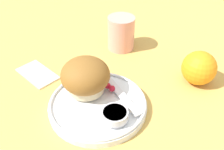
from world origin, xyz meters
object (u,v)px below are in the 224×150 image
object	(u,v)px
muffin	(86,77)
juice_glass	(121,33)
orange_fruit	(199,68)
butter_knife	(116,88)

from	to	relation	value
muffin	juice_glass	distance (m)	0.21
muffin	juice_glass	bearing A→B (deg)	112.73
orange_fruit	butter_knife	bearing A→B (deg)	-121.62
butter_knife	muffin	bearing A→B (deg)	-115.56
muffin	orange_fruit	bearing A→B (deg)	55.56
muffin	butter_knife	world-z (taller)	muffin
muffin	juice_glass	world-z (taller)	muffin
butter_knife	orange_fruit	distance (m)	0.19
juice_glass	butter_knife	bearing A→B (deg)	-50.96
muffin	juice_glass	size ratio (longest dim) A/B	1.12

